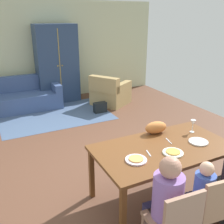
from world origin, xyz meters
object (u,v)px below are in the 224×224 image
object	(u,v)px
plate_near_child	(173,153)
armoire	(57,64)
handbag	(100,107)
wine_glass	(193,123)
plate_near_man	(136,160)
person_man	(164,208)
dining_table	(163,152)
plate_near_woman	(198,142)
armchair	(110,93)
person_child	(200,200)
dining_chair_man	(175,222)
couch	(20,98)
dining_chair_child	(212,206)
cat	(156,127)

from	to	relation	value
plate_near_child	armoire	xyz separation A→B (m)	(-0.04, 4.93, 0.28)
handbag	wine_glass	bearing A→B (deg)	-89.61
plate_near_man	person_man	size ratio (longest dim) A/B	0.23
armoire	handbag	size ratio (longest dim) A/B	6.56
dining_table	plate_near_woman	bearing A→B (deg)	-11.71
plate_near_child	armchair	size ratio (longest dim) A/B	0.21
dining_table	person_man	size ratio (longest dim) A/B	1.58
person_man	wine_glass	bearing A→B (deg)	37.46
armchair	armoire	bearing A→B (deg)	140.88
plate_near_woman	person_child	size ratio (longest dim) A/B	0.27
dining_table	handbag	bearing A→B (deg)	79.64
dining_chair_man	armchair	xyz separation A→B (m)	(1.60, 4.66, -0.17)
dining_table	couch	distance (m)	4.65
dining_chair_child	cat	size ratio (longest dim) A/B	2.72
plate_near_woman	plate_near_child	bearing A→B (deg)	-170.59
armchair	plate_near_man	bearing A→B (deg)	-112.11
plate_near_man	plate_near_child	xyz separation A→B (m)	(0.48, -0.06, 0.00)
plate_near_child	dining_chair_child	xyz separation A→B (m)	(-0.01, -0.67, -0.28)
cat	handbag	bearing A→B (deg)	87.95
cat	couch	bearing A→B (deg)	114.06
cat	couch	xyz separation A→B (m)	(-1.28, 4.11, -0.54)
plate_near_woman	armoire	size ratio (longest dim) A/B	0.12
plate_near_child	cat	bearing A→B (deg)	75.18
cat	wine_glass	bearing A→B (deg)	-16.42
person_man	handbag	xyz separation A→B (m)	(1.09, 4.01, -0.38)
dining_table	cat	distance (m)	0.44
dining_chair_man	armchair	distance (m)	4.93
dining_table	wine_glass	size ratio (longest dim) A/B	9.43
plate_near_man	armoire	bearing A→B (deg)	84.77
person_child	armoire	distance (m)	5.46
plate_near_woman	armchair	bearing A→B (deg)	80.82
dining_chair_child	armoire	xyz separation A→B (m)	(-0.03, 5.59, 0.56)
plate_near_man	armchair	xyz separation A→B (m)	(1.60, 3.93, -0.45)
person_child	cat	xyz separation A→B (m)	(0.15, 1.06, 0.41)
person_child	couch	distance (m)	5.30
handbag	dining_chair_child	bearing A→B (deg)	-98.42
person_man	armoire	distance (m)	5.46
plate_near_child	plate_near_woman	bearing A→B (deg)	9.41
wine_glass	person_child	xyz separation A→B (m)	(-0.63, -0.86, -0.46)
armoire	plate_near_child	bearing A→B (deg)	-89.57
dining_chair_child	person_child	size ratio (longest dim) A/B	0.94
cat	dining_chair_man	bearing A→B (deg)	-110.54
plate_near_man	dining_chair_man	xyz separation A→B (m)	(-0.01, -0.73, -0.28)
plate_near_man	armchair	world-z (taller)	armchair
plate_near_woman	wine_glass	size ratio (longest dim) A/B	1.34
cat	armchair	xyz separation A→B (m)	(0.96, 3.42, -0.53)
person_man	cat	size ratio (longest dim) A/B	3.47
dining_table	plate_near_child	world-z (taller)	plate_near_child
plate_near_woman	person_man	xyz separation A→B (m)	(-0.96, -0.57, -0.26)
armchair	armoire	size ratio (longest dim) A/B	0.56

